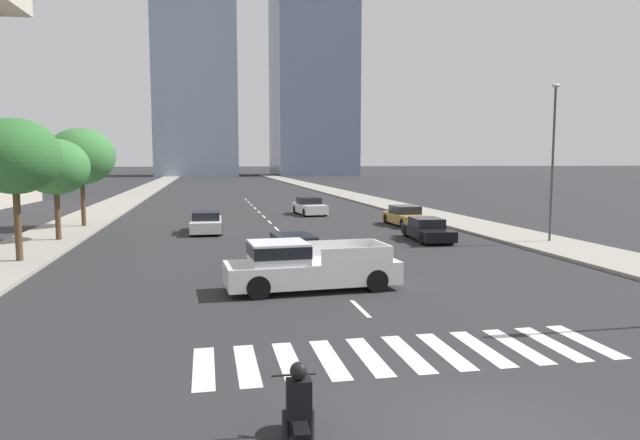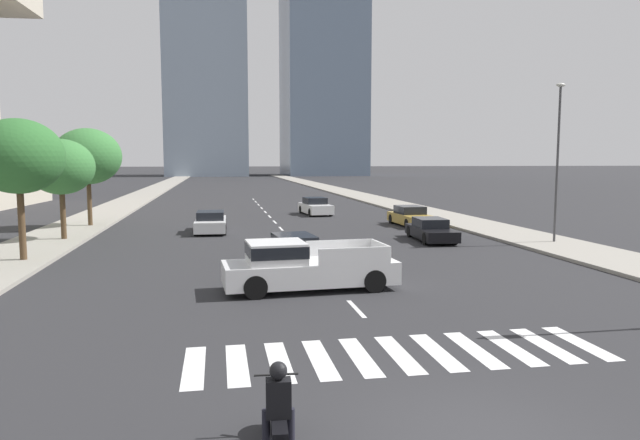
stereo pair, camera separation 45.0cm
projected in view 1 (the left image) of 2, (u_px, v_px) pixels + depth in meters
The scene contains 16 objects.
ground_plane at pixel (492, 434), 9.07m from camera, with size 800.00×800.00×0.00m, color #28282B.
sidewalk_east at pixel (452, 220), 40.84m from camera, with size 4.00×260.00×0.15m, color gray.
sidewalk_west at pixel (68, 228), 35.79m from camera, with size 4.00×260.00×0.15m, color gray.
crosswalk_near at pixel (407, 353), 12.85m from camera, with size 9.45×2.58×0.01m.
lane_divider_center at pixel (270, 222), 40.15m from camera, with size 0.14×50.00×0.01m.
motorcycle_lead at pixel (298, 421), 8.26m from camera, with size 0.70×2.23×1.49m.
pickup_truck at pixel (304, 266), 19.03m from camera, with size 5.88×2.32×1.67m.
sedan_silver_0 at pixel (293, 252), 23.33m from camera, with size 2.17×4.93×1.33m.
sedan_white_1 at pixel (310, 207), 45.68m from camera, with size 2.24×4.48×1.36m.
sedan_gold_2 at pixel (406, 216), 38.10m from camera, with size 1.99×4.57×1.30m.
sedan_white_3 at pixel (206, 223), 34.37m from camera, with size 1.92×4.74×1.28m.
sedan_black_4 at pixel (427, 230), 31.04m from camera, with size 2.02×4.68×1.21m.
street_lamp_east at pixel (553, 151), 29.31m from camera, with size 0.50×0.24×8.06m.
street_tree_nearest at pixel (14, 157), 23.47m from camera, with size 3.68×3.68×5.92m.
street_tree_second at pixel (55, 167), 29.91m from camera, with size 3.46×3.46×5.31m.
street_tree_third at pixel (81, 156), 36.19m from camera, with size 4.21×4.21×6.22m.
Camera 1 is at (-4.39, -7.96, 4.33)m, focal length 32.07 mm.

